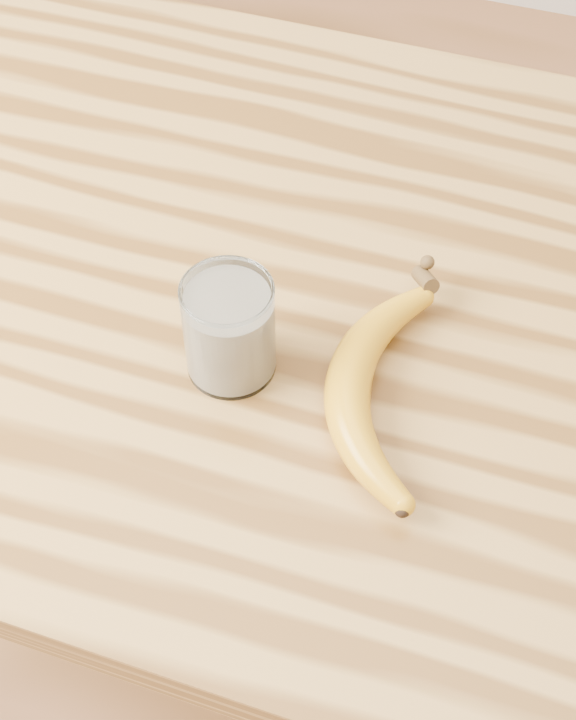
% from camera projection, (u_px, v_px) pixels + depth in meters
% --- Properties ---
extents(table, '(1.20, 0.80, 0.90)m').
position_uv_depth(table, '(284.00, 358.00, 1.06)').
color(table, olive).
rests_on(table, ground).
extents(smoothie_glass, '(0.08, 0.08, 0.10)m').
position_uv_depth(smoothie_glass, '(229.00, 330.00, 0.85)').
color(smoothie_glass, white).
rests_on(smoothie_glass, table).
extents(banana, '(0.17, 0.34, 0.04)m').
position_uv_depth(banana, '(347.00, 384.00, 0.85)').
color(banana, '#C68914').
rests_on(banana, table).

